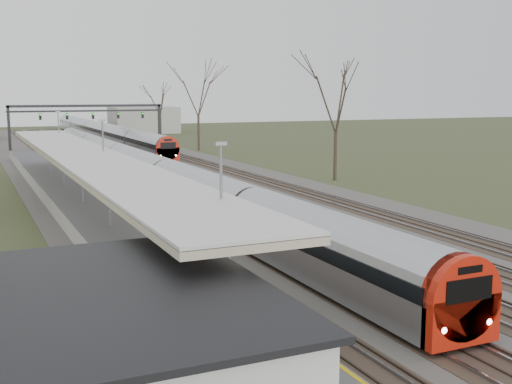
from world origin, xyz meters
TOP-DOWN VIEW (x-y plane):
  - track_bed at (0.26, 55.00)m, footprint 24.00×160.00m
  - platform at (-9.05, 37.50)m, footprint 3.50×69.00m
  - canopy at (-9.05, 32.99)m, footprint 4.10×50.00m
  - station_building at (-12.50, 8.00)m, footprint 6.00×9.00m
  - signal_gantry at (0.29, 84.99)m, footprint 21.00×0.59m
  - tree_east_far at (14.00, 42.00)m, footprint 5.00×5.00m
  - train_near at (-2.50, 45.10)m, footprint 2.62×75.21m
  - train_far at (4.50, 98.18)m, footprint 2.62×75.21m
  - passenger at (-8.77, 16.66)m, footprint 0.56×0.69m

SIDE VIEW (x-z plane):
  - track_bed at x=0.26m, z-range -0.05..0.17m
  - platform at x=-9.05m, z-range 0.00..1.00m
  - train_near at x=-2.50m, z-range -0.05..3.00m
  - train_far at x=4.50m, z-range -0.05..3.00m
  - station_building at x=-12.50m, z-range 0.00..3.20m
  - passenger at x=-8.77m, z-range 1.00..2.62m
  - canopy at x=-9.05m, z-range 2.37..5.48m
  - signal_gantry at x=0.29m, z-range 1.87..7.95m
  - tree_east_far at x=14.00m, z-range 2.14..12.44m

